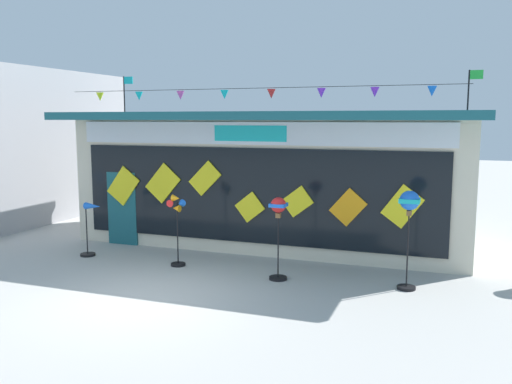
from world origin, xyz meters
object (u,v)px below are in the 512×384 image
object	(u,v)px
kite_shop_building	(276,176)
wind_spinner_far_left	(91,225)
wind_spinner_center_left	(278,218)
wind_spinner_center_right	(409,210)
wind_spinner_left	(177,220)

from	to	relation	value
kite_shop_building	wind_spinner_far_left	distance (m)	5.20
wind_spinner_center_left	wind_spinner_center_right	world-z (taller)	wind_spinner_center_right
wind_spinner_center_right	kite_shop_building	bearing A→B (deg)	138.74
wind_spinner_left	wind_spinner_center_left	size ratio (longest dim) A/B	0.95
wind_spinner_far_left	wind_spinner_center_right	size ratio (longest dim) A/B	0.68
wind_spinner_center_left	wind_spinner_center_right	xyz separation A→B (m)	(2.66, 0.26, 0.29)
kite_shop_building	wind_spinner_left	bearing A→B (deg)	-110.14
wind_spinner_left	wind_spinner_center_left	bearing A→B (deg)	-4.65
wind_spinner_far_left	kite_shop_building	bearing A→B (deg)	42.47
kite_shop_building	wind_spinner_center_right	xyz separation A→B (m)	(3.93, -3.45, -0.21)
kite_shop_building	wind_spinner_center_left	bearing A→B (deg)	-71.13
wind_spinner_left	wind_spinner_far_left	bearing A→B (deg)	178.54
wind_spinner_center_right	wind_spinner_left	bearing A→B (deg)	-179.37
wind_spinner_center_left	wind_spinner_center_right	distance (m)	2.69
kite_shop_building	wind_spinner_center_right	bearing A→B (deg)	-41.26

